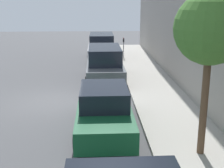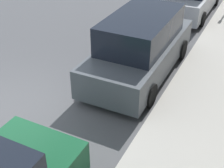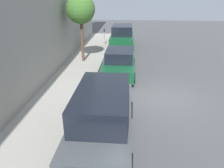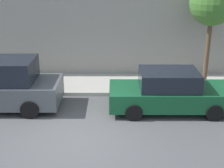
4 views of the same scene
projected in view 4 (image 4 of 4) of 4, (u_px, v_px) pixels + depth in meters
name	position (u px, v px, depth m)	size (l,w,h in m)	color
ground_plane	(78.00, 139.00, 9.68)	(60.00, 60.00, 0.00)	#515154
sidewalk	(90.00, 84.00, 14.13)	(2.53, 32.00, 0.15)	#B2ADA3
parked_sedan_second	(170.00, 92.00, 11.46)	(1.92, 4.50, 1.54)	#14512D
street_tree	(212.00, 4.00, 12.96)	(1.90, 1.90, 4.45)	brown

